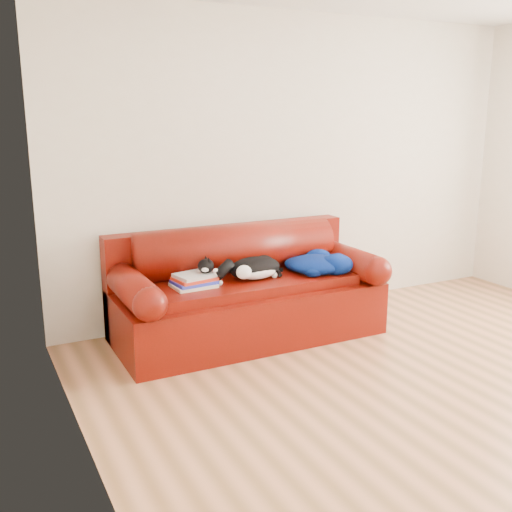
# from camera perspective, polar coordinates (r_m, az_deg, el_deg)

# --- Properties ---
(ground) EXTENTS (4.50, 4.50, 0.00)m
(ground) POSITION_cam_1_polar(r_m,az_deg,el_deg) (4.18, 18.25, -12.26)
(ground) COLOR brown
(ground) RESTS_ON ground
(room_shell) EXTENTS (4.52, 4.02, 2.61)m
(room_shell) POSITION_cam_1_polar(r_m,az_deg,el_deg) (3.89, 21.26, 11.08)
(room_shell) COLOR beige
(room_shell) RESTS_ON ground
(sofa_base) EXTENTS (2.10, 0.90, 0.50)m
(sofa_base) POSITION_cam_1_polar(r_m,az_deg,el_deg) (4.81, -0.77, -5.02)
(sofa_base) COLOR #3D0A02
(sofa_base) RESTS_ON ground
(sofa_back) EXTENTS (2.10, 1.01, 0.88)m
(sofa_back) POSITION_cam_1_polar(r_m,az_deg,el_deg) (4.94, -2.02, -0.86)
(sofa_back) COLOR #3D0A02
(sofa_back) RESTS_ON ground
(book_stack) EXTENTS (0.32, 0.27, 0.10)m
(book_stack) POSITION_cam_1_polar(r_m,az_deg,el_deg) (4.49, -5.89, -2.33)
(book_stack) COLOR beige
(book_stack) RESTS_ON sofa_base
(cat) EXTENTS (0.61, 0.39, 0.22)m
(cat) POSITION_cam_1_polar(r_m,az_deg,el_deg) (4.66, -0.10, -1.21)
(cat) COLOR black
(cat) RESTS_ON sofa_base
(blanket) EXTENTS (0.58, 0.57, 0.17)m
(blanket) POSITION_cam_1_polar(r_m,az_deg,el_deg) (4.89, 5.87, -0.68)
(blanket) COLOR #020C41
(blanket) RESTS_ON sofa_base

